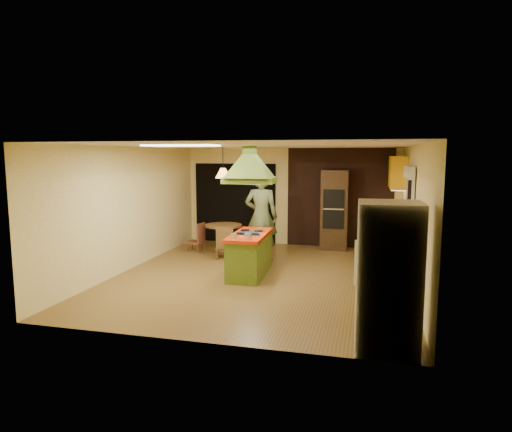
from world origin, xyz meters
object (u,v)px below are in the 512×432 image
(man, at_px, (261,217))
(refrigerator, at_px, (388,277))
(kitchen_island, at_px, (250,254))
(wall_oven, at_px, (334,210))
(canister_large, at_px, (390,219))
(dining_table, at_px, (224,233))

(man, relative_size, refrigerator, 1.11)
(kitchen_island, relative_size, wall_oven, 0.84)
(kitchen_island, height_order, canister_large, canister_large)
(kitchen_island, distance_m, wall_oven, 3.26)
(wall_oven, xyz_separation_m, dining_table, (-2.56, -1.00, -0.52))
(kitchen_island, relative_size, man, 0.83)
(wall_oven, distance_m, dining_table, 2.79)
(kitchen_island, bearing_deg, refrigerator, -52.03)
(wall_oven, relative_size, dining_table, 2.22)
(wall_oven, height_order, dining_table, wall_oven)
(kitchen_island, bearing_deg, dining_table, 119.14)
(refrigerator, relative_size, dining_table, 2.03)
(kitchen_island, distance_m, man, 1.30)
(kitchen_island, height_order, dining_table, kitchen_island)
(man, relative_size, canister_large, 8.74)
(kitchen_island, relative_size, refrigerator, 0.92)
(kitchen_island, distance_m, canister_large, 2.94)
(wall_oven, relative_size, canister_large, 8.64)
(kitchen_island, distance_m, refrigerator, 3.87)
(kitchen_island, relative_size, canister_large, 7.26)
(wall_oven, bearing_deg, canister_large, -55.86)
(man, distance_m, dining_table, 1.43)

